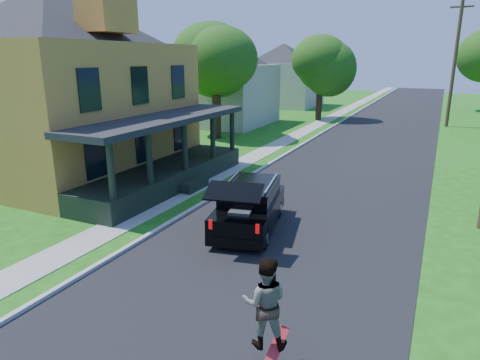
% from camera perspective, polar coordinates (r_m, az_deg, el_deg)
% --- Properties ---
extents(ground, '(140.00, 140.00, 0.00)m').
position_cam_1_polar(ground, '(11.55, 1.64, -12.72)').
color(ground, '#1B5B12').
rests_on(ground, ground).
extents(street, '(8.00, 120.00, 0.02)m').
position_cam_1_polar(street, '(30.09, 17.12, 4.63)').
color(street, black).
rests_on(street, ground).
extents(curb, '(0.15, 120.00, 0.12)m').
position_cam_1_polar(curb, '(30.90, 9.67, 5.39)').
color(curb, '#ABAAA5').
rests_on(curb, ground).
extents(sidewalk, '(1.30, 120.00, 0.03)m').
position_cam_1_polar(sidewalk, '(31.34, 6.93, 5.64)').
color(sidewalk, gray).
rests_on(sidewalk, ground).
extents(front_walk, '(6.50, 1.20, 0.03)m').
position_cam_1_polar(front_walk, '(21.16, -15.69, 0.16)').
color(front_walk, gray).
rests_on(front_walk, ground).
extents(main_house, '(15.56, 15.56, 10.10)m').
position_cam_1_polar(main_house, '(22.75, -23.17, 13.15)').
color(main_house, '#BB7D37').
rests_on(main_house, ground).
extents(neighbor_house_mid, '(12.78, 12.78, 8.30)m').
position_cam_1_polar(neighbor_house_mid, '(37.66, -2.64, 13.87)').
color(neighbor_house_mid, beige).
rests_on(neighbor_house_mid, ground).
extents(neighbor_house_far, '(12.78, 12.78, 8.30)m').
position_cam_1_polar(neighbor_house_far, '(52.34, 5.80, 14.39)').
color(neighbor_house_far, beige).
rests_on(neighbor_house_far, ground).
extents(black_suv, '(2.53, 4.76, 2.11)m').
position_cam_1_polar(black_suv, '(14.21, 1.25, -3.53)').
color(black_suv, black).
rests_on(black_suv, ground).
extents(skateboarder, '(1.01, 0.90, 1.73)m').
position_cam_1_polar(skateboarder, '(7.98, 3.38, -16.02)').
color(skateboarder, black).
rests_on(skateboarder, ground).
extents(skateboard, '(0.30, 0.64, 0.57)m').
position_cam_1_polar(skateboard, '(8.39, 4.84, -21.39)').
color(skateboard, '#A00D11').
rests_on(skateboard, ground).
extents(tree_left_mid, '(5.91, 5.82, 8.36)m').
position_cam_1_polar(tree_left_mid, '(30.57, -3.26, 15.60)').
color(tree_left_mid, black).
rests_on(tree_left_mid, ground).
extents(tree_left_far, '(6.04, 6.21, 7.83)m').
position_cam_1_polar(tree_left_far, '(40.54, 10.72, 15.09)').
color(tree_left_far, black).
rests_on(tree_left_far, ground).
extents(utility_pole_far, '(1.72, 0.30, 10.05)m').
position_cam_1_polar(utility_pole_far, '(39.78, 26.70, 13.79)').
color(utility_pole_far, '#3E301C').
rests_on(utility_pole_far, ground).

